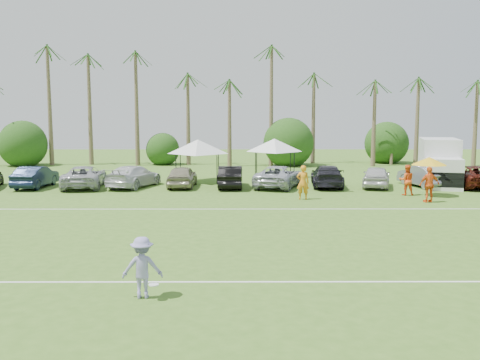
{
  "coord_description": "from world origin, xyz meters",
  "views": [
    {
      "loc": [
        1.27,
        -13.16,
        4.92
      ],
      "look_at": [
        1.35,
        13.35,
        1.6
      ],
      "focal_mm": 40.0,
      "sensor_mm": 36.0,
      "label": 1
    }
  ],
  "objects": [
    {
      "name": "ground",
      "position": [
        0.0,
        0.0,
        0.0
      ],
      "size": [
        120.0,
        120.0,
        0.0
      ],
      "primitive_type": "plane",
      "color": "#3E651E",
      "rests_on": "ground"
    },
    {
      "name": "field_lines",
      "position": [
        0.0,
        8.0,
        0.01
      ],
      "size": [
        80.0,
        12.1,
        0.01
      ],
      "color": "white",
      "rests_on": "ground"
    },
    {
      "name": "palm_tree_1",
      "position": [
        -17.0,
        38.0,
        8.35
      ],
      "size": [
        2.4,
        2.4,
        9.9
      ],
      "color": "brown",
      "rests_on": "ground"
    },
    {
      "name": "palm_tree_2",
      "position": [
        -12.0,
        38.0,
        9.21
      ],
      "size": [
        2.4,
        2.4,
        10.9
      ],
      "color": "brown",
      "rests_on": "ground"
    },
    {
      "name": "palm_tree_3",
      "position": [
        -8.0,
        38.0,
        10.06
      ],
      "size": [
        2.4,
        2.4,
        11.9
      ],
      "color": "brown",
      "rests_on": "ground"
    },
    {
      "name": "palm_tree_4",
      "position": [
        -4.0,
        38.0,
        7.48
      ],
      "size": [
        2.4,
        2.4,
        8.9
      ],
      "color": "brown",
      "rests_on": "ground"
    },
    {
      "name": "palm_tree_5",
      "position": [
        0.0,
        38.0,
        8.35
      ],
      "size": [
        2.4,
        2.4,
        9.9
      ],
      "color": "brown",
      "rests_on": "ground"
    },
    {
      "name": "palm_tree_6",
      "position": [
        4.0,
        38.0,
        9.21
      ],
      "size": [
        2.4,
        2.4,
        10.9
      ],
      "color": "brown",
      "rests_on": "ground"
    },
    {
      "name": "palm_tree_7",
      "position": [
        8.0,
        38.0,
        10.06
      ],
      "size": [
        2.4,
        2.4,
        11.9
      ],
      "color": "brown",
      "rests_on": "ground"
    },
    {
      "name": "palm_tree_8",
      "position": [
        13.0,
        38.0,
        7.48
      ],
      "size": [
        2.4,
        2.4,
        8.9
      ],
      "color": "brown",
      "rests_on": "ground"
    },
    {
      "name": "palm_tree_9",
      "position": [
        18.0,
        38.0,
        8.35
      ],
      "size": [
        2.4,
        2.4,
        9.9
      ],
      "color": "brown",
      "rests_on": "ground"
    },
    {
      "name": "palm_tree_10",
      "position": [
        23.0,
        38.0,
        9.21
      ],
      "size": [
        2.4,
        2.4,
        10.9
      ],
      "color": "brown",
      "rests_on": "ground"
    },
    {
      "name": "bush_tree_0",
      "position": [
        -19.0,
        39.0,
        1.8
      ],
      "size": [
        4.0,
        4.0,
        4.0
      ],
      "color": "brown",
      "rests_on": "ground"
    },
    {
      "name": "bush_tree_1",
      "position": [
        -6.0,
        39.0,
        1.8
      ],
      "size": [
        4.0,
        4.0,
        4.0
      ],
      "color": "brown",
      "rests_on": "ground"
    },
    {
      "name": "bush_tree_2",
      "position": [
        6.0,
        39.0,
        1.8
      ],
      "size": [
        4.0,
        4.0,
        4.0
      ],
      "color": "brown",
      "rests_on": "ground"
    },
    {
      "name": "bush_tree_3",
      "position": [
        16.0,
        39.0,
        1.8
      ],
      "size": [
        4.0,
        4.0,
        4.0
      ],
      "color": "brown",
      "rests_on": "ground"
    },
    {
      "name": "sideline_player_a",
      "position": [
        4.97,
        17.14,
        0.99
      ],
      "size": [
        0.74,
        0.5,
        1.97
      ],
      "primitive_type": "imported",
      "rotation": [
        0.0,
        0.0,
        3.1
      ],
      "color": "orange",
      "rests_on": "ground"
    },
    {
      "name": "sideline_player_b",
      "position": [
        11.41,
        18.71,
        0.92
      ],
      "size": [
        0.95,
        0.77,
        1.84
      ],
      "primitive_type": "imported",
      "rotation": [
        0.0,
        0.0,
        3.06
      ],
      "color": "#F5531B",
      "rests_on": "ground"
    },
    {
      "name": "sideline_player_c",
      "position": [
        11.85,
        16.1,
        1.0
      ],
      "size": [
        1.24,
        0.69,
        1.99
      ],
      "primitive_type": "imported",
      "rotation": [
        0.0,
        0.0,
        3.32
      ],
      "color": "#E95B19",
      "rests_on": "ground"
    },
    {
      "name": "box_truck",
      "position": [
        15.14,
        23.36,
        1.69
      ],
      "size": [
        3.7,
        6.51,
        3.16
      ],
      "rotation": [
        0.0,
        0.0,
        -0.24
      ],
      "color": "silver",
      "rests_on": "ground"
    },
    {
      "name": "canopy_tent_left",
      "position": [
        -1.64,
        25.12,
        3.04
      ],
      "size": [
        4.39,
        4.39,
        3.55
      ],
      "color": "black",
      "rests_on": "ground"
    },
    {
      "name": "canopy_tent_right",
      "position": [
        4.02,
        27.71,
        2.99
      ],
      "size": [
        4.3,
        4.3,
        3.49
      ],
      "color": "black",
      "rests_on": "ground"
    },
    {
      "name": "market_umbrella",
      "position": [
        12.59,
        18.36,
        2.1
      ],
      "size": [
        2.1,
        2.1,
        2.34
      ],
      "color": "black",
      "rests_on": "ground"
    },
    {
      "name": "frisbee_player",
      "position": [
        -1.3,
        0.69,
        0.83
      ],
      "size": [
        1.12,
        0.71,
        1.67
      ],
      "rotation": [
        0.0,
        0.0,
        3.23
      ],
      "color": "#8B84BC",
      "rests_on": "ground"
    },
    {
      "name": "parked_car_1",
      "position": [
        -12.22,
        22.09,
        0.73
      ],
      "size": [
        1.78,
        4.48,
        1.45
      ],
      "primitive_type": "imported",
      "rotation": [
        0.0,
        0.0,
        3.09
      ],
      "color": "black",
      "rests_on": "ground"
    },
    {
      "name": "parked_car_2",
      "position": [
        -8.97,
        22.09,
        0.73
      ],
      "size": [
        2.99,
        5.46,
        1.45
      ],
      "primitive_type": "imported",
      "rotation": [
        0.0,
        0.0,
        3.26
      ],
      "color": "#A6A8AC",
      "rests_on": "ground"
    },
    {
      "name": "parked_car_3",
      "position": [
        -5.73,
        22.35,
        0.73
      ],
      "size": [
        3.49,
        5.38,
        1.45
      ],
      "primitive_type": "imported",
      "rotation": [
        0.0,
        0.0,
        2.82
      ],
      "color": "silver",
      "rests_on": "ground"
    },
    {
      "name": "parked_car_4",
      "position": [
        -2.49,
        22.28,
        0.73
      ],
      "size": [
        1.84,
        4.31,
        1.45
      ],
      "primitive_type": "imported",
      "rotation": [
        0.0,
        0.0,
        3.11
      ],
      "color": "gray",
      "rests_on": "ground"
    },
    {
      "name": "parked_car_5",
      "position": [
        0.75,
        22.09,
        0.73
      ],
      "size": [
        1.59,
        4.42,
        1.45
      ],
      "primitive_type": "imported",
      "rotation": [
        0.0,
        0.0,
        3.13
      ],
      "color": "black",
      "rests_on": "ground"
    },
    {
      "name": "parked_car_6",
      "position": [
        4.0,
        22.24,
        0.73
      ],
      "size": [
        4.01,
        5.72,
        1.45
      ],
      "primitive_type": "imported",
      "rotation": [
        0.0,
        0.0,
        2.8
      ],
      "color": "#A7ABB3",
      "rests_on": "ground"
    },
    {
      "name": "parked_car_7",
      "position": [
        7.24,
        22.46,
        0.73
      ],
      "size": [
        2.51,
        5.17,
        1.45
      ],
      "primitive_type": "imported",
      "rotation": [
        0.0,
        0.0,
        3.04
      ],
      "color": "black",
      "rests_on": "ground"
    },
    {
      "name": "parked_car_8",
      "position": [
        10.48,
        22.18,
        0.73
      ],
      "size": [
        2.81,
        4.56,
        1.45
      ],
      "primitive_type": "imported",
      "rotation": [
        0.0,
        0.0,
        2.87
      ],
      "color": "#BABABA",
      "rests_on": "ground"
    },
    {
      "name": "parked_car_9",
      "position": [
        13.72,
        22.5,
        0.73
      ],
      "size": [
        2.46,
        4.63,
        1.45
      ],
      "primitive_type": "imported",
      "rotation": [
        0.0,
        0.0,
        3.36
      ],
      "color": "slate",
      "rests_on": "ground"
    },
    {
      "name": "parked_car_10",
      "position": [
        16.96,
        22.23,
        0.73
      ],
      "size": [
        2.83,
        5.4,
        1.45
      ],
      "primitive_type": "imported",
      "rotation": [
        0.0,
        0.0,
        3.06
      ],
      "color": "#47140C",
      "rests_on": "ground"
    }
  ]
}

